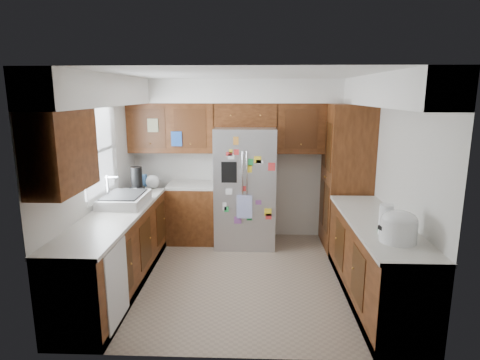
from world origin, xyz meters
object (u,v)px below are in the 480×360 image
(fridge, at_px, (245,187))
(paper_towel, at_px, (386,219))
(pantry, at_px, (346,177))
(rice_cooker, at_px, (399,226))

(fridge, distance_m, paper_towel, 2.54)
(pantry, distance_m, paper_towel, 2.03)
(rice_cooker, xyz_separation_m, paper_towel, (-0.05, 0.21, -0.00))
(pantry, bearing_deg, rice_cooker, -90.01)
(pantry, height_order, rice_cooker, pantry)
(fridge, relative_size, paper_towel, 5.91)
(fridge, height_order, rice_cooker, fridge)
(rice_cooker, bearing_deg, pantry, 89.99)
(pantry, distance_m, rice_cooker, 2.24)
(pantry, distance_m, fridge, 1.51)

